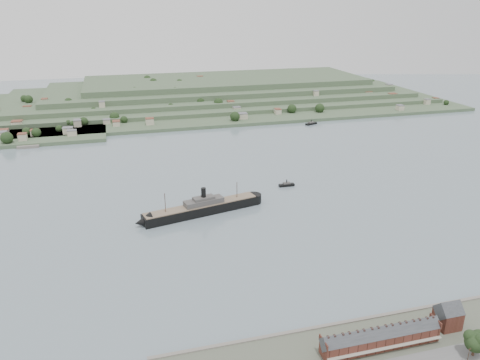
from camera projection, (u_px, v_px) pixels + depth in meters
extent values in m
plane|color=slate|center=(275.00, 202.00, 361.42)|extent=(1400.00, 1400.00, 0.00)
cube|color=slate|center=(377.00, 318.00, 226.68)|extent=(220.00, 2.00, 2.60)
cube|color=#4C251B|center=(380.00, 340.00, 205.60)|extent=(55.00, 8.00, 7.00)
cube|color=#323539|center=(381.00, 333.00, 204.35)|extent=(55.60, 8.15, 8.15)
cube|color=#9D9A8B|center=(386.00, 348.00, 201.45)|extent=(55.00, 1.60, 0.25)
cube|color=#4C251B|center=(323.00, 343.00, 197.22)|extent=(0.50, 8.40, 3.00)
cube|color=#4C251B|center=(436.00, 321.00, 210.76)|extent=(0.50, 8.40, 3.00)
cube|color=#311F1B|center=(336.00, 338.00, 198.08)|extent=(0.90, 1.40, 3.20)
cube|color=#311F1B|center=(347.00, 336.00, 199.43)|extent=(0.90, 1.40, 3.20)
cube|color=#311F1B|center=(376.00, 330.00, 202.82)|extent=(0.90, 1.40, 3.20)
cube|color=#311F1B|center=(387.00, 328.00, 204.17)|extent=(0.90, 1.40, 3.20)
cube|color=#311F1B|center=(415.00, 323.00, 207.56)|extent=(0.90, 1.40, 3.20)
cube|color=#311F1B|center=(425.00, 320.00, 208.91)|extent=(0.90, 1.40, 3.20)
cube|color=#4C251B|center=(447.00, 318.00, 218.08)|extent=(10.00, 10.00, 9.00)
cube|color=#323539|center=(449.00, 310.00, 216.48)|extent=(10.40, 10.18, 10.18)
cube|color=#3B4F35|center=(194.00, 106.00, 685.14)|extent=(760.00, 260.00, 4.00)
cube|color=#3B4F35|center=(204.00, 99.00, 710.99)|extent=(680.00, 220.00, 5.00)
cube|color=#3B4F35|center=(211.00, 93.00, 726.24)|extent=(600.00, 200.00, 6.00)
cube|color=#3B4F35|center=(219.00, 87.00, 741.13)|extent=(520.00, 180.00, 7.00)
cube|color=#3B4F35|center=(226.00, 80.00, 755.67)|extent=(440.00, 160.00, 8.00)
cube|color=#3B4F35|center=(39.00, 135.00, 536.76)|extent=(150.00, 90.00, 4.00)
cube|color=slate|center=(29.00, 146.00, 497.89)|extent=(22.00, 14.00, 2.80)
cube|color=black|center=(202.00, 209.00, 339.82)|extent=(87.77, 30.66, 6.79)
cone|color=black|center=(143.00, 222.00, 320.63)|extent=(13.93, 13.93, 11.65)
cylinder|color=black|center=(254.00, 198.00, 359.00)|extent=(11.65, 11.65, 6.79)
cube|color=#75634E|center=(201.00, 205.00, 338.50)|extent=(85.66, 29.28, 0.58)
cube|color=#494644|center=(204.00, 202.00, 338.59)|extent=(30.33, 14.95, 3.88)
cube|color=#494644|center=(204.00, 198.00, 337.66)|extent=(16.65, 10.06, 2.43)
cylinder|color=black|center=(204.00, 194.00, 336.34)|extent=(3.49, 3.49, 8.74)
cylinder|color=#3F291D|center=(165.00, 204.00, 324.25)|extent=(0.49, 0.49, 15.53)
cylinder|color=#3F291D|center=(237.00, 191.00, 349.32)|extent=(0.49, 0.49, 13.59)
cube|color=black|center=(287.00, 185.00, 391.53)|extent=(13.21, 3.58, 2.11)
cube|color=#494644|center=(287.00, 183.00, 390.96)|extent=(5.95, 2.84, 1.58)
cylinder|color=black|center=(287.00, 181.00, 390.33)|extent=(0.88, 0.88, 3.08)
cube|color=black|center=(311.00, 124.00, 588.37)|extent=(16.91, 10.00, 2.18)
cube|color=#494644|center=(311.00, 122.00, 587.79)|extent=(8.17, 5.99, 1.64)
cylinder|color=black|center=(311.00, 121.00, 587.14)|extent=(0.91, 0.91, 3.18)
cylinder|color=#3F291D|center=(474.00, 351.00, 200.76)|extent=(1.20, 1.20, 5.00)
sphere|color=black|center=(475.00, 342.00, 199.16)|extent=(9.00, 9.00, 9.00)
sphere|color=black|center=(479.00, 338.00, 200.32)|extent=(7.00, 7.00, 7.00)
sphere|color=black|center=(474.00, 344.00, 197.13)|extent=(6.40, 6.40, 6.40)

